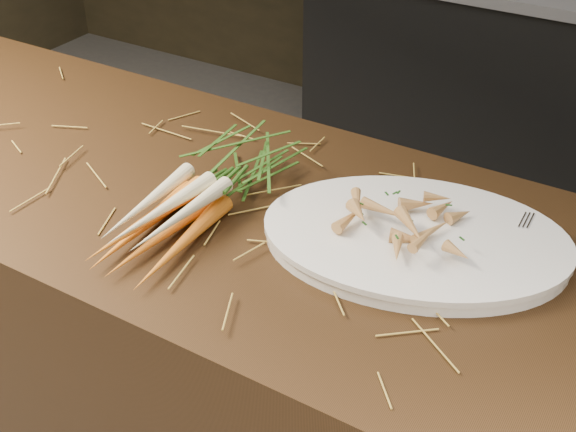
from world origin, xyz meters
The scene contains 7 objects.
main_counter centered at (0.00, 0.30, 0.45)m, with size 2.40×0.70×0.90m, color black.
back_counter centered at (0.30, 2.18, 0.42)m, with size 1.82×0.62×0.84m.
straw_bedding centered at (0.00, 0.30, 0.91)m, with size 1.40×0.60×0.02m, color olive, non-canonical shape.
root_veg_bunch centered at (0.13, 0.28, 0.94)m, with size 0.17×0.50×0.09m.
serving_platter centered at (0.50, 0.34, 0.91)m, with size 0.51×0.34×0.03m, color white, non-canonical shape.
roasted_veg_heap centered at (0.50, 0.34, 0.96)m, with size 0.25×0.18×0.06m, color #AF7A45, non-canonical shape.
serving_fork centered at (0.68, 0.37, 0.93)m, with size 0.02×0.19×0.00m, color silver.
Camera 1 is at (0.81, -0.60, 1.64)m, focal length 45.00 mm.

